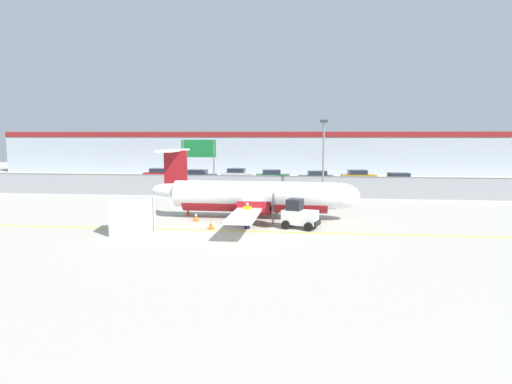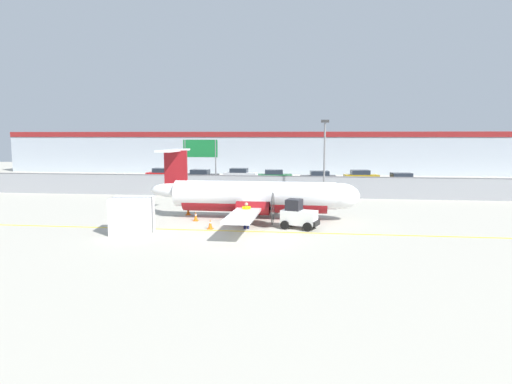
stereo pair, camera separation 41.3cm
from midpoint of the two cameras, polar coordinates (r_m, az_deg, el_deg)
ground_plane at (r=28.37m, az=-0.92°, el=-4.95°), size 140.00×140.00×0.01m
perimeter_fence at (r=43.92m, az=1.76°, el=0.80°), size 98.00×0.10×2.10m
parking_lot_strip at (r=55.44m, az=2.73°, el=1.00°), size 98.00×17.00×0.12m
background_building at (r=73.64m, az=3.70°, el=4.99°), size 91.00×8.10×6.50m
commuter_airplane at (r=32.41m, az=-0.09°, el=-0.57°), size 15.05×16.02×4.92m
baggage_tug at (r=29.23m, az=5.02°, el=-2.92°), size 2.55×1.93×1.88m
ground_crew_worker at (r=29.00m, az=-1.50°, el=-2.78°), size 0.54×0.43×1.70m
cargo_container at (r=28.64m, az=-15.53°, el=-2.86°), size 2.69×2.36×2.20m
traffic_cone_near_left at (r=34.49m, az=-8.84°, el=-2.36°), size 0.36×0.36×0.64m
traffic_cone_near_right at (r=29.18m, az=-6.04°, el=-4.03°), size 0.36×0.36×0.64m
traffic_cone_far_left at (r=32.02m, az=-7.88°, el=-3.07°), size 0.36×0.36×0.64m
parked_car_0 at (r=60.75m, az=-12.08°, el=2.17°), size 4.26×2.12×1.58m
parked_car_1 at (r=57.56m, az=-7.38°, el=2.01°), size 4.30×2.22×1.58m
parked_car_2 at (r=59.43m, az=-2.55°, el=2.22°), size 4.26×2.12×1.58m
parked_car_3 at (r=56.92m, az=1.84°, el=2.00°), size 4.36×2.35×1.58m
parked_car_4 at (r=55.51m, az=7.32°, el=1.82°), size 4.38×2.40×1.58m
parked_car_5 at (r=57.87m, az=12.47°, el=1.93°), size 4.36×2.35×1.58m
parked_car_6 at (r=54.60m, az=17.07°, el=1.48°), size 4.40×2.45×1.58m
apron_light_pole at (r=40.41m, az=8.14°, el=4.71°), size 0.70×0.30×7.27m
highway_sign at (r=47.34m, az=-7.44°, el=4.86°), size 3.60×0.14×5.50m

